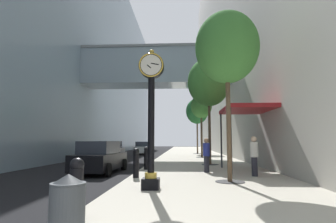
# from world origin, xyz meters

# --- Properties ---
(ground_plane) EXTENTS (110.00, 110.00, 0.00)m
(ground_plane) POSITION_xyz_m (0.00, 27.00, 0.00)
(ground_plane) COLOR black
(ground_plane) RESTS_ON ground
(sidewalk_right) EXTENTS (6.90, 80.00, 0.14)m
(sidewalk_right) POSITION_xyz_m (3.45, 30.00, 0.07)
(sidewalk_right) COLOR beige
(sidewalk_right) RESTS_ON ground
(building_block_left) EXTENTS (23.28, 80.00, 26.61)m
(building_block_left) POSITION_xyz_m (-11.48, 29.94, 13.27)
(building_block_left) COLOR #849EB2
(building_block_left) RESTS_ON ground
(building_block_right) EXTENTS (9.00, 80.00, 36.08)m
(building_block_right) POSITION_xyz_m (11.40, 30.00, 18.04)
(building_block_right) COLOR #B7B2A8
(building_block_right) RESTS_ON ground
(street_clock) EXTENTS (0.84, 0.55, 4.61)m
(street_clock) POSITION_xyz_m (1.30, 6.06, 2.67)
(street_clock) COLOR black
(street_clock) RESTS_ON sidewalk_right
(bollard_nearest) EXTENTS (0.26, 0.26, 1.23)m
(bollard_nearest) POSITION_xyz_m (0.36, 2.20, 0.78)
(bollard_nearest) COLOR black
(bollard_nearest) RESTS_ON sidewalk_right
(bollard_third) EXTENTS (0.26, 0.26, 1.23)m
(bollard_third) POSITION_xyz_m (0.36, 8.78, 0.78)
(bollard_third) COLOR black
(bollard_third) RESTS_ON sidewalk_right
(bollard_fourth) EXTENTS (0.26, 0.26, 1.23)m
(bollard_fourth) POSITION_xyz_m (0.36, 12.08, 0.78)
(bollard_fourth) COLOR black
(bollard_fourth) RESTS_ON sidewalk_right
(street_tree_near) EXTENTS (2.50, 2.50, 6.67)m
(street_tree_near) POSITION_xyz_m (4.10, 7.77, 5.34)
(street_tree_near) COLOR #333335
(street_tree_near) RESTS_ON sidewalk_right
(street_tree_mid_near) EXTENTS (2.84, 2.84, 7.09)m
(street_tree_mid_near) POSITION_xyz_m (4.10, 15.35, 5.58)
(street_tree_mid_near) COLOR #333335
(street_tree_mid_near) RESTS_ON sidewalk_right
(street_tree_mid_far) EXTENTS (1.98, 1.98, 5.93)m
(street_tree_mid_far) POSITION_xyz_m (4.10, 22.94, 4.88)
(street_tree_mid_far) COLOR #333335
(street_tree_mid_far) RESTS_ON sidewalk_right
(street_tree_far) EXTENTS (2.69, 2.69, 6.68)m
(street_tree_far) POSITION_xyz_m (4.10, 30.52, 5.25)
(street_tree_far) COLOR #333335
(street_tree_far) RESTS_ON sidewalk_right
(trash_bin) EXTENTS (0.53, 0.53, 1.05)m
(trash_bin) POSITION_xyz_m (0.62, 1.21, 0.68)
(trash_bin) COLOR #383D42
(trash_bin) RESTS_ON sidewalk_right
(pedestrian_walking) EXTENTS (0.43, 0.43, 1.74)m
(pedestrian_walking) POSITION_xyz_m (5.48, 9.54, 1.07)
(pedestrian_walking) COLOR #23232D
(pedestrian_walking) RESTS_ON sidewalk_right
(pedestrian_by_clock) EXTENTS (0.38, 0.38, 1.67)m
(pedestrian_by_clock) POSITION_xyz_m (3.50, 10.90, 1.03)
(pedestrian_by_clock) COLOR #23232D
(pedestrian_by_clock) RESTS_ON sidewalk_right
(storefront_awning) EXTENTS (2.40, 3.60, 3.30)m
(storefront_awning) POSITION_xyz_m (5.66, 11.76, 3.28)
(storefront_awning) COLOR maroon
(storefront_awning) RESTS_ON sidewalk_right
(car_black_near) EXTENTS (2.11, 4.55, 1.66)m
(car_black_near) POSITION_xyz_m (-2.01, 11.53, 0.81)
(car_black_near) COLOR black
(car_black_near) RESTS_ON ground
(car_grey_mid) EXTENTS (2.24, 4.15, 1.66)m
(car_grey_mid) POSITION_xyz_m (-4.18, 21.98, 0.80)
(car_grey_mid) COLOR slate
(car_grey_mid) RESTS_ON ground
(car_red_far) EXTENTS (2.19, 4.14, 1.57)m
(car_red_far) POSITION_xyz_m (-3.74, 16.94, 0.77)
(car_red_far) COLOR #AD191E
(car_red_far) RESTS_ON ground
(car_white_trailing) EXTENTS (2.10, 4.63, 1.57)m
(car_white_trailing) POSITION_xyz_m (-2.65, 31.60, 0.77)
(car_white_trailing) COLOR silver
(car_white_trailing) RESTS_ON ground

